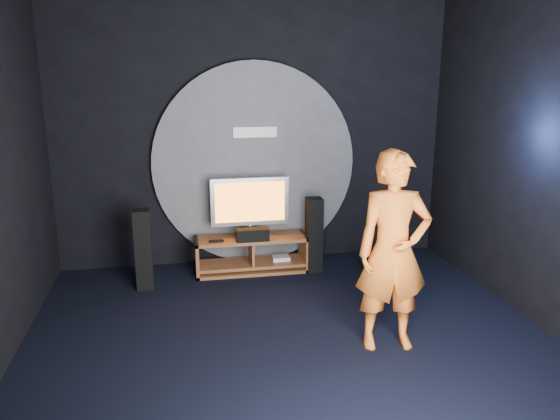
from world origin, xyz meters
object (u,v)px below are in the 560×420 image
(tower_speaker_left, at_px, (143,250))
(tower_speaker_right, at_px, (314,235))
(player, at_px, (393,252))
(tv, at_px, (250,204))
(subwoofer, at_px, (378,262))
(media_console, at_px, (252,256))

(tower_speaker_left, xyz_separation_m, tower_speaker_right, (2.08, 0.19, 0.00))
(player, bearing_deg, tv, 119.79)
(tv, distance_m, player, 2.41)
(tv, height_order, tower_speaker_right, tv)
(subwoofer, relative_size, player, 0.17)
(media_console, relative_size, subwoofer, 4.55)
(tower_speaker_left, relative_size, subwoofer, 3.07)
(media_console, distance_m, tv, 0.66)
(media_console, xyz_separation_m, tower_speaker_left, (-1.30, -0.32, 0.28))
(tv, relative_size, tower_speaker_left, 1.03)
(tower_speaker_right, bearing_deg, player, -83.75)
(media_console, distance_m, subwoofer, 1.59)
(tv, bearing_deg, tower_speaker_right, -14.26)
(subwoofer, bearing_deg, player, -107.55)
(tower_speaker_left, bearing_deg, tower_speaker_right, 5.11)
(tv, height_order, player, player)
(tv, xyz_separation_m, player, (1.00, -2.19, 0.06))
(media_console, height_order, tv, tv)
(tower_speaker_left, distance_m, tower_speaker_right, 2.08)
(subwoofer, bearing_deg, tower_speaker_right, 160.02)
(tower_speaker_right, xyz_separation_m, player, (0.22, -2.00, 0.44))
(tower_speaker_right, bearing_deg, tower_speaker_left, -174.89)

